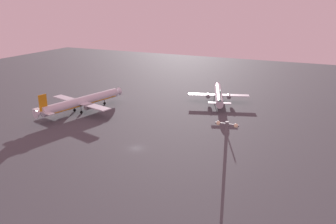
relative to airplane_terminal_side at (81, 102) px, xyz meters
name	(u,v)px	position (x,y,z in m)	size (l,w,h in m)	color
ground_plane	(136,148)	(43.43, -25.57, -4.58)	(416.00, 416.00, 0.00)	#424449
airplane_terminal_side	(81,102)	(0.00, 0.00, 0.00)	(36.62, 46.70, 12.13)	silver
airplane_taxiway_distant	(218,94)	(53.30, 41.61, -0.77)	(30.12, 38.30, 10.08)	silver
apron_light_central	(224,170)	(82.16, -55.34, 9.97)	(4.80, 0.90, 25.43)	slate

